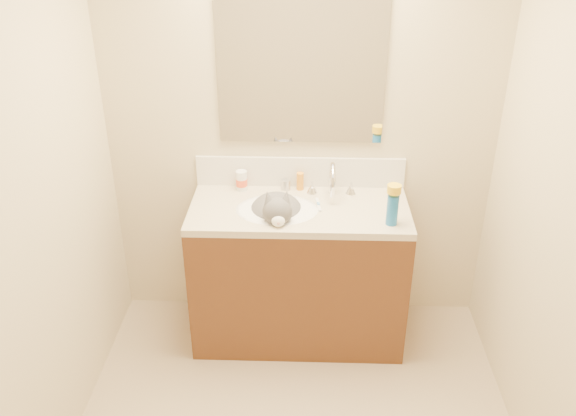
# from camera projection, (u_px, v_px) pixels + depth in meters

# --- Properties ---
(room_shell) EXTENTS (2.24, 2.54, 2.52)m
(room_shell) POSITION_uv_depth(u_px,v_px,m) (296.00, 181.00, 2.17)
(room_shell) COLOR #C8B795
(room_shell) RESTS_ON ground
(vanity_cabinet) EXTENTS (1.20, 0.55, 0.82)m
(vanity_cabinet) POSITION_uv_depth(u_px,v_px,m) (299.00, 275.00, 3.54)
(vanity_cabinet) COLOR #502C15
(vanity_cabinet) RESTS_ON ground
(counter_slab) EXTENTS (1.20, 0.55, 0.04)m
(counter_slab) POSITION_uv_depth(u_px,v_px,m) (299.00, 210.00, 3.33)
(counter_slab) COLOR beige
(counter_slab) RESTS_ON vanity_cabinet
(basin) EXTENTS (0.45, 0.36, 0.14)m
(basin) POSITION_uv_depth(u_px,v_px,m) (277.00, 221.00, 3.33)
(basin) COLOR white
(basin) RESTS_ON vanity_cabinet
(faucet) EXTENTS (0.28, 0.20, 0.21)m
(faucet) POSITION_uv_depth(u_px,v_px,m) (332.00, 182.00, 3.40)
(faucet) COLOR silver
(faucet) RESTS_ON counter_slab
(cat) EXTENTS (0.37, 0.43, 0.33)m
(cat) POSITION_uv_depth(u_px,v_px,m) (277.00, 214.00, 3.31)
(cat) COLOR #514E51
(cat) RESTS_ON basin
(backsplash) EXTENTS (1.20, 0.02, 0.18)m
(backsplash) POSITION_uv_depth(u_px,v_px,m) (300.00, 172.00, 3.51)
(backsplash) COLOR silver
(backsplash) RESTS_ON counter_slab
(mirror) EXTENTS (0.90, 0.02, 0.80)m
(mirror) POSITION_uv_depth(u_px,v_px,m) (301.00, 71.00, 3.23)
(mirror) COLOR white
(mirror) RESTS_ON room_shell
(pill_bottle) EXTENTS (0.07, 0.07, 0.12)m
(pill_bottle) POSITION_uv_depth(u_px,v_px,m) (242.00, 180.00, 3.49)
(pill_bottle) COLOR white
(pill_bottle) RESTS_ON counter_slab
(pill_label) EXTENTS (0.07, 0.07, 0.04)m
(pill_label) POSITION_uv_depth(u_px,v_px,m) (242.00, 182.00, 3.49)
(pill_label) COLOR #F75129
(pill_label) RESTS_ON pill_bottle
(silver_jar) EXTENTS (0.05, 0.05, 0.06)m
(silver_jar) POSITION_uv_depth(u_px,v_px,m) (286.00, 185.00, 3.50)
(silver_jar) COLOR #B7B7BC
(silver_jar) RESTS_ON counter_slab
(amber_bottle) EXTENTS (0.05, 0.05, 0.10)m
(amber_bottle) POSITION_uv_depth(u_px,v_px,m) (300.00, 181.00, 3.49)
(amber_bottle) COLOR orange
(amber_bottle) RESTS_ON counter_slab
(toothbrush) EXTENTS (0.03, 0.15, 0.01)m
(toothbrush) POSITION_uv_depth(u_px,v_px,m) (318.00, 205.00, 3.34)
(toothbrush) COLOR white
(toothbrush) RESTS_ON counter_slab
(toothbrush_head) EXTENTS (0.02, 0.03, 0.02)m
(toothbrush_head) POSITION_uv_depth(u_px,v_px,m) (318.00, 204.00, 3.34)
(toothbrush_head) COLOR #629AD0
(toothbrush_head) RESTS_ON counter_slab
(spray_can) EXTENTS (0.06, 0.06, 0.16)m
(spray_can) POSITION_uv_depth(u_px,v_px,m) (392.00, 210.00, 3.12)
(spray_can) COLOR #1961B1
(spray_can) RESTS_ON counter_slab
(spray_cap) EXTENTS (0.07, 0.07, 0.04)m
(spray_cap) POSITION_uv_depth(u_px,v_px,m) (394.00, 189.00, 3.07)
(spray_cap) COLOR yellow
(spray_cap) RESTS_ON spray_can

